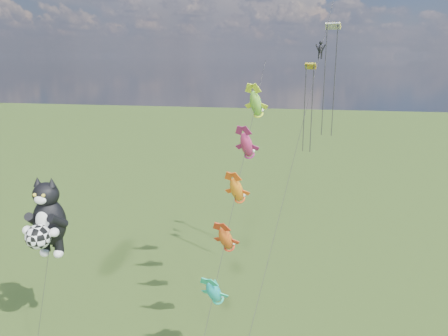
# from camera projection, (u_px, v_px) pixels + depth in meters

# --- Properties ---
(ground) EXTENTS (300.00, 300.00, 0.00)m
(ground) POSITION_uv_depth(u_px,v_px,m) (132.00, 333.00, 33.23)
(ground) COLOR #1F390E
(cat_kite_rig) EXTENTS (2.69, 4.20, 12.44)m
(cat_kite_rig) POSITION_uv_depth(u_px,v_px,m) (47.00, 220.00, 30.36)
(cat_kite_rig) COLOR brown
(cat_kite_rig) RESTS_ON ground
(fish_windsock_rig) EXTENTS (3.05, 15.75, 20.18)m
(fish_windsock_rig) POSITION_uv_depth(u_px,v_px,m) (237.00, 190.00, 30.69)
(fish_windsock_rig) COLOR brown
(fish_windsock_rig) RESTS_ON ground
(parafoil_rig) EXTENTS (6.28, 16.83, 25.27)m
(parafoil_rig) POSITION_uv_depth(u_px,v_px,m) (319.00, 70.00, 34.92)
(parafoil_rig) COLOR brown
(parafoil_rig) RESTS_ON ground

